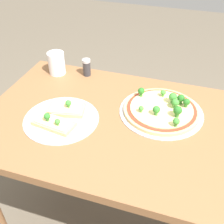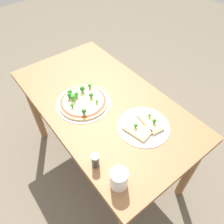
# 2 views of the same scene
# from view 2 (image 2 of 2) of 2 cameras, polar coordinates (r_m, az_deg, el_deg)

# --- Properties ---
(ground_plane) EXTENTS (8.00, 8.00, 0.00)m
(ground_plane) POSITION_cam_2_polar(r_m,az_deg,el_deg) (2.04, -1.86, -12.61)
(ground_plane) COLOR brown
(dining_table) EXTENTS (1.32, 0.73, 0.77)m
(dining_table) POSITION_cam_2_polar(r_m,az_deg,el_deg) (1.51, -2.46, 0.04)
(dining_table) COLOR brown
(dining_table) RESTS_ON ground_plane
(pizza_tray_whole) EXTENTS (0.35, 0.35, 0.07)m
(pizza_tray_whole) POSITION_cam_2_polar(r_m,az_deg,el_deg) (1.42, -7.62, 2.83)
(pizza_tray_whole) COLOR #B7B7BC
(pizza_tray_whole) RESTS_ON dining_table
(pizza_tray_slice) EXTENTS (0.31, 0.31, 0.06)m
(pizza_tray_slice) POSITION_cam_2_polar(r_m,az_deg,el_deg) (1.29, 8.27, -3.62)
(pizza_tray_slice) COLOR #B7B7BC
(pizza_tray_slice) RESTS_ON dining_table
(drinking_cup) EXTENTS (0.08, 0.08, 0.11)m
(drinking_cup) POSITION_cam_2_polar(r_m,az_deg,el_deg) (1.05, 1.81, -17.10)
(drinking_cup) COLOR white
(drinking_cup) RESTS_ON dining_table
(condiment_shaker) EXTENTS (0.04, 0.04, 0.09)m
(condiment_shaker) POSITION_cam_2_polar(r_m,az_deg,el_deg) (1.11, -4.39, -12.54)
(condiment_shaker) COLOR #333338
(condiment_shaker) RESTS_ON dining_table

